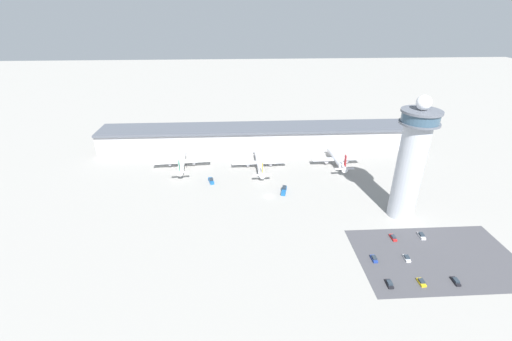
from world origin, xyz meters
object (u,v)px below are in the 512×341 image
Objects in this scene: car_red_hatchback at (421,282)px; car_navy_sedan at (407,258)px; airplane_gate_bravo at (259,162)px; control_tower at (411,161)px; service_truck_fuel at (211,181)px; service_truck_catering at (284,190)px; car_maroon_suv at (374,259)px; car_yellow_taxi at (456,281)px; airplane_gate_charlie at (337,159)px; car_grey_coupe at (389,284)px; car_green_van at (421,236)px; airplane_gate_alpha at (182,161)px; car_blue_compact at (393,237)px.

car_red_hatchback reaches higher than car_navy_sedan.
control_tower is at bearing -41.10° from airplane_gate_bravo.
airplane_gate_bravo is 5.36× the size of service_truck_fuel.
service_truck_catering is 2.06× the size of car_maroon_suv.
car_yellow_taxi is (12.77, -0.25, -0.00)m from car_red_hatchback.
airplane_gate_charlie is 89.33m from car_navy_sedan.
service_truck_fuel is at bearing 129.76° from car_grey_coupe.
service_truck_catering reaches higher than car_maroon_suv.
car_navy_sedan is (41.89, -56.54, -0.57)m from service_truck_catering.
car_green_van is (17.41, -75.27, -3.68)m from airplane_gate_charlie.
car_green_van is (94.90, -56.23, -0.35)m from service_truck_fuel.
car_navy_sedan is at bearing -1.51° from car_maroon_suv.
service_truck_fuel is 1.72× the size of car_red_hatchback.
service_truck_fuel reaches higher than car_red_hatchback.
airplane_gate_alpha reaches higher than car_maroon_suv.
control_tower is 54.14m from car_red_hatchback.
car_green_van reaches higher than car_grey_coupe.
car_navy_sedan is 0.90× the size of car_yellow_taxi.
airplane_gate_charlie reaches higher than airplane_gate_bravo.
car_grey_coupe is 37.26m from car_green_van.
control_tower reaches higher than car_blue_compact.
car_grey_coupe is (-8.15, -102.39, -3.71)m from airplane_gate_charlie.
service_truck_fuel is at bearing 145.33° from car_blue_compact.
car_grey_coupe is at bearing -49.53° from airplane_gate_alpha.
airplane_gate_charlie reaches higher than car_blue_compact.
control_tower is 14.00× the size of car_navy_sedan.
car_blue_compact is at bearing 44.32° from car_maroon_suv.
airplane_gate_charlie is 102.78m from car_grey_coupe.
car_maroon_suv is (40.04, -87.56, -3.14)m from airplane_gate_bravo.
control_tower is 1.77× the size of airplane_gate_charlie.
control_tower reaches higher than car_maroon_suv.
airplane_gate_charlie is at bearing 93.44° from car_blue_compact.
service_truck_fuel is at bearing -166.19° from airplane_gate_charlie.
airplane_gate_alpha is 7.91× the size of car_grey_coupe.
control_tower is at bearing 59.02° from car_blue_compact.
airplane_gate_bravo is 33.88m from service_truck_fuel.
service_truck_catering is 88.36m from car_yellow_taxi.
car_green_van is (26.17, 13.52, 0.01)m from car_maroon_suv.
car_blue_compact is 13.35m from car_navy_sedan.
airplane_gate_charlie is 49.76m from service_truck_catering.
service_truck_fuel reaches higher than car_maroon_suv.
car_grey_coupe is (-12.70, -26.60, 0.03)m from car_blue_compact.
car_green_van is (54.87, -42.67, -0.49)m from service_truck_catering.
car_red_hatchback is at bearing -91.56° from car_blue_compact.
car_maroon_suv is at bearing 151.67° from car_yellow_taxi.
car_red_hatchback is 1.01× the size of car_navy_sedan.
airplane_gate_charlie is at bearing 1.45° from airplane_gate_bravo.
control_tower reaches higher than car_yellow_taxi.
airplane_gate_alpha is (-112.15, 58.67, -24.11)m from control_tower.
car_grey_coupe is at bearing -133.31° from car_green_van.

